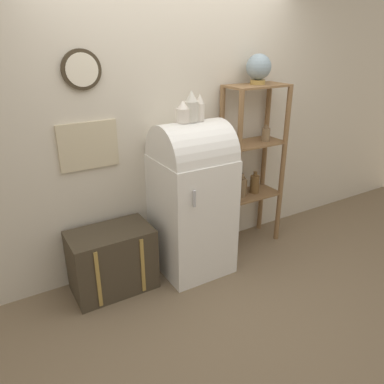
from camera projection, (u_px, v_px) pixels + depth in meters
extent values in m
plane|color=#7A664C|center=(205.00, 278.00, 3.45)|extent=(12.00, 12.00, 0.00)
cube|color=beige|center=(173.00, 121.00, 3.38)|extent=(7.00, 0.05, 2.70)
cylinder|color=#382D1E|center=(81.00, 70.00, 2.79)|extent=(0.30, 0.03, 0.30)
cylinder|color=beige|center=(82.00, 70.00, 2.78)|extent=(0.25, 0.01, 0.25)
cube|color=#C6B793|center=(89.00, 146.00, 3.02)|extent=(0.48, 0.02, 0.38)
cube|color=white|center=(192.00, 215.00, 3.43)|extent=(0.62, 0.61, 1.10)
cylinder|color=white|center=(192.00, 155.00, 3.21)|extent=(0.61, 0.58, 0.58)
cylinder|color=#B7B7BC|center=(194.00, 199.00, 2.96)|extent=(0.02, 0.02, 0.14)
cube|color=#423828|center=(112.00, 260.00, 3.22)|extent=(0.69, 0.42, 0.56)
cube|color=#AD8942|center=(98.00, 280.00, 2.96)|extent=(0.03, 0.01, 0.51)
cube|color=#AD8942|center=(143.00, 266.00, 3.14)|extent=(0.03, 0.01, 0.51)
cylinder|color=olive|center=(238.00, 178.00, 3.54)|extent=(0.05, 0.05, 1.65)
cylinder|color=olive|center=(283.00, 168.00, 3.81)|extent=(0.05, 0.05, 1.65)
cylinder|color=olive|center=(220.00, 169.00, 3.76)|extent=(0.05, 0.05, 1.65)
cylinder|color=olive|center=(264.00, 160.00, 4.03)|extent=(0.05, 0.05, 1.65)
cube|color=olive|center=(250.00, 194.00, 3.90)|extent=(0.60, 0.32, 0.02)
cube|color=olive|center=(253.00, 143.00, 3.68)|extent=(0.60, 0.32, 0.02)
cube|color=olive|center=(257.00, 86.00, 3.47)|extent=(0.60, 0.32, 0.02)
cylinder|color=#9E998E|center=(243.00, 187.00, 3.85)|extent=(0.09, 0.09, 0.15)
cylinder|color=#9E998E|center=(243.00, 178.00, 3.81)|extent=(0.04, 0.04, 0.04)
cylinder|color=#7F6647|center=(242.00, 187.00, 3.78)|extent=(0.09, 0.09, 0.19)
cylinder|color=#7F6647|center=(242.00, 176.00, 3.74)|extent=(0.04, 0.04, 0.05)
cylinder|color=#7F6647|center=(266.00, 135.00, 3.69)|extent=(0.08, 0.08, 0.13)
cylinder|color=#7F6647|center=(266.00, 127.00, 3.66)|extent=(0.03, 0.03, 0.03)
cylinder|color=brown|center=(243.00, 188.00, 3.82)|extent=(0.08, 0.08, 0.16)
cylinder|color=brown|center=(243.00, 178.00, 3.78)|extent=(0.03, 0.03, 0.04)
cylinder|color=brown|center=(255.00, 184.00, 3.88)|extent=(0.09, 0.09, 0.18)
cylinder|color=brown|center=(255.00, 174.00, 3.83)|extent=(0.04, 0.04, 0.05)
cylinder|color=#AD8942|center=(258.00, 82.00, 3.48)|extent=(0.14, 0.14, 0.04)
sphere|color=#7F939E|center=(259.00, 67.00, 3.43)|extent=(0.23, 0.23, 0.23)
cylinder|color=silver|center=(183.00, 115.00, 3.04)|extent=(0.11, 0.11, 0.12)
cone|color=silver|center=(183.00, 104.00, 3.01)|extent=(0.10, 0.10, 0.06)
cylinder|color=beige|center=(192.00, 112.00, 3.07)|extent=(0.11, 0.11, 0.16)
cone|color=beige|center=(192.00, 96.00, 3.02)|extent=(0.10, 0.10, 0.09)
cylinder|color=silver|center=(200.00, 112.00, 3.10)|extent=(0.08, 0.08, 0.15)
cone|color=silver|center=(200.00, 98.00, 3.05)|extent=(0.07, 0.07, 0.08)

